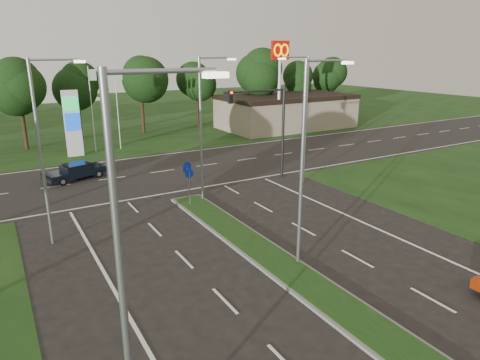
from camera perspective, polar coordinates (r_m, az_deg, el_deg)
ground at (r=15.87m, az=19.42°, el=-19.99°), size 160.00×160.00×0.00m
verge_far at (r=64.29m, az=-20.91°, el=7.37°), size 160.00×50.00×0.02m
cross_road at (r=34.66m, az=-11.88°, el=0.90°), size 160.00×12.00×0.02m
median_kerb at (r=18.14m, az=9.62°, el=-13.95°), size 2.00×26.00×0.12m
commercial_building at (r=54.88m, az=6.16°, el=9.05°), size 16.00×9.00×4.00m
streetlight_median_near at (r=18.29m, az=8.81°, el=3.37°), size 2.53×0.22×9.00m
streetlight_median_far at (r=26.65m, az=-4.87°, el=7.68°), size 2.53×0.22×9.00m
streetlight_left_near at (r=9.05m, az=-14.43°, el=-11.25°), size 2.53×0.22×9.00m
streetlight_left_far at (r=22.27m, az=-24.67°, el=4.42°), size 2.53×0.22×9.00m
streetlight_right_far at (r=30.78m, az=8.50°, el=8.77°), size 2.53×0.22×9.00m
traffic_signal at (r=31.48m, az=3.86°, el=8.31°), size 5.10×0.42×7.00m
median_signs at (r=27.34m, az=-6.95°, el=0.62°), size 1.16×1.76×2.38m
gas_pylon at (r=41.79m, az=-21.17°, el=7.29°), size 5.80×1.26×8.00m
mcdonalds_sign at (r=48.81m, az=5.35°, el=15.18°), size 2.20×0.47×10.40m
treeline_far at (r=48.89m, az=-18.46°, el=13.07°), size 6.00×6.00×9.90m
navy_sedan at (r=34.37m, az=-21.08°, el=1.11°), size 4.72×2.97×1.21m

